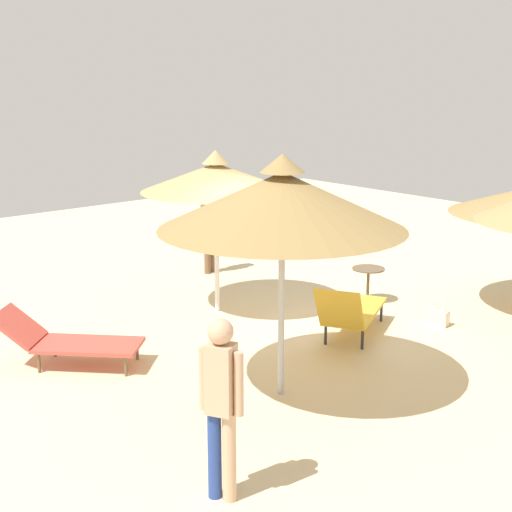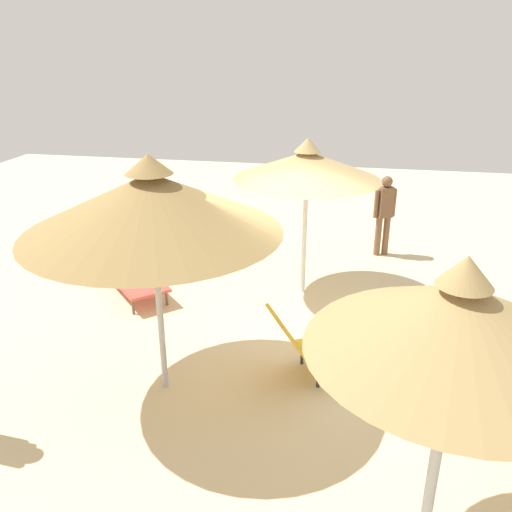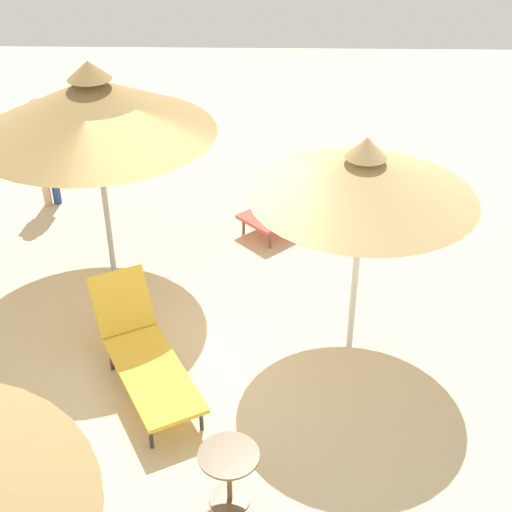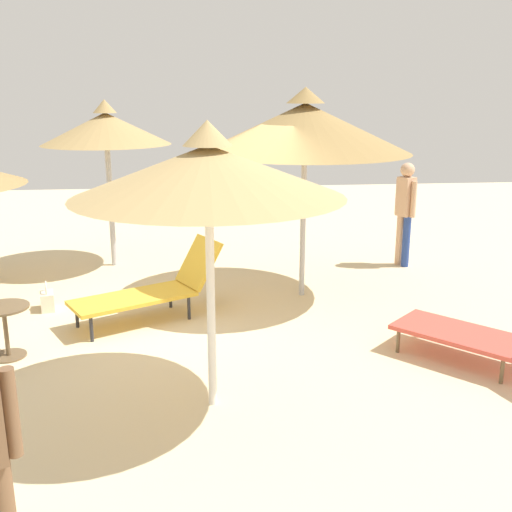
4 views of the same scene
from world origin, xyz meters
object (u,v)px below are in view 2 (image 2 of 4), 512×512
at_px(parasol_umbrella_far_right, 307,165).
at_px(parasol_umbrella_edge, 151,203).
at_px(lounge_chair_near_left, 336,342).
at_px(lounge_chair_back, 130,271).
at_px(person_standing_far_left, 384,211).
at_px(parasol_umbrella_near_right, 458,319).
at_px(handbag, 459,398).
at_px(side_table_round, 451,317).

height_order(parasol_umbrella_far_right, parasol_umbrella_edge, parasol_umbrella_edge).
relative_size(parasol_umbrella_edge, lounge_chair_near_left, 1.46).
height_order(lounge_chair_back, person_standing_far_left, person_standing_far_left).
relative_size(parasol_umbrella_far_right, lounge_chair_back, 1.42).
relative_size(parasol_umbrella_near_right, lounge_chair_near_left, 1.37).
xyz_separation_m(parasol_umbrella_far_right, lounge_chair_near_left, (-0.69, 2.35, -1.81)).
xyz_separation_m(parasol_umbrella_near_right, lounge_chair_near_left, (0.85, -2.69, -1.90)).
relative_size(person_standing_far_left, handbag, 3.99).
bearing_deg(parasol_umbrella_far_right, lounge_chair_back, 9.67).
height_order(lounge_chair_back, handbag, lounge_chair_back).
bearing_deg(person_standing_far_left, lounge_chair_near_left, 80.63).
bearing_deg(parasol_umbrella_near_right, parasol_umbrella_edge, -33.02).
bearing_deg(person_standing_far_left, parasol_umbrella_far_right, 55.35).
distance_m(parasol_umbrella_edge, lounge_chair_back, 3.67).
relative_size(handbag, side_table_round, 0.68).
height_order(parasol_umbrella_near_right, person_standing_far_left, parasol_umbrella_near_right).
bearing_deg(lounge_chair_back, parasol_umbrella_edge, 121.19).
distance_m(lounge_chair_back, handbag, 5.70).
bearing_deg(parasol_umbrella_near_right, side_table_round, -101.38).
height_order(parasol_umbrella_far_right, lounge_chair_back, parasol_umbrella_far_right).
distance_m(parasol_umbrella_edge, person_standing_far_left, 6.06).
distance_m(parasol_umbrella_far_right, lounge_chair_back, 3.58).
relative_size(parasol_umbrella_far_right, person_standing_far_left, 1.63).
bearing_deg(parasol_umbrella_edge, side_table_round, -154.36).
xyz_separation_m(person_standing_far_left, handbag, (-0.78, 4.89, -0.81)).
xyz_separation_m(parasol_umbrella_near_right, parasol_umbrella_edge, (2.97, -1.93, 0.10)).
distance_m(parasol_umbrella_edge, handbag, 4.30).
distance_m(lounge_chair_near_left, person_standing_far_left, 4.47).
bearing_deg(lounge_chair_near_left, person_standing_far_left, -99.37).
xyz_separation_m(lounge_chair_back, lounge_chair_near_left, (-3.69, 1.83, 0.07)).
bearing_deg(parasol_umbrella_far_right, parasol_umbrella_near_right, 106.98).
bearing_deg(handbag, side_table_round, -93.58).
bearing_deg(handbag, person_standing_far_left, -80.95).
distance_m(parasol_umbrella_far_right, lounge_chair_near_left, 3.04).
distance_m(parasol_umbrella_near_right, side_table_round, 4.25).
relative_size(lounge_chair_back, lounge_chair_near_left, 0.92).
xyz_separation_m(lounge_chair_near_left, handbag, (-1.50, 0.51, -0.30)).
xyz_separation_m(lounge_chair_near_left, side_table_round, (-1.60, -1.03, -0.02)).
bearing_deg(parasol_umbrella_near_right, lounge_chair_back, -44.88).
bearing_deg(handbag, parasol_umbrella_far_right, -52.52).
bearing_deg(handbag, lounge_chair_near_left, -18.65).
bearing_deg(parasol_umbrella_edge, lounge_chair_near_left, -160.40).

